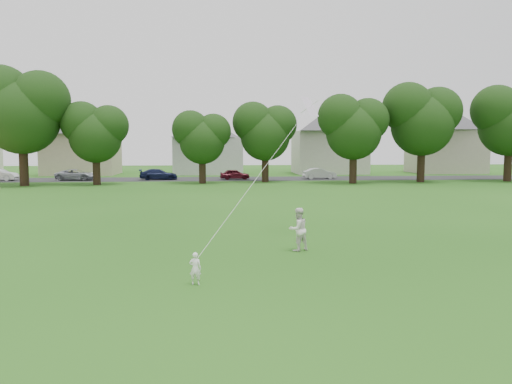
{
  "coord_description": "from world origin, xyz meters",
  "views": [
    {
      "loc": [
        0.79,
        -13.32,
        3.75
      ],
      "look_at": [
        2.07,
        2.0,
        2.3
      ],
      "focal_mm": 35.0,
      "sensor_mm": 36.0,
      "label": 1
    }
  ],
  "objects": [
    {
      "name": "street",
      "position": [
        0.0,
        42.0,
        0.01
      ],
      "size": [
        90.0,
        7.0,
        0.01
      ],
      "primitive_type": "cube",
      "color": "#2D2D30",
      "rests_on": "ground"
    },
    {
      "name": "kite",
      "position": [
        2.52,
        3.68,
        3.0
      ],
      "size": [
        2.75,
        4.29,
        9.97
      ],
      "color": "white",
      "rests_on": "ground"
    },
    {
      "name": "older_boy",
      "position": [
        3.74,
        3.96,
        0.77
      ],
      "size": [
        0.93,
        0.85,
        1.54
      ],
      "primitive_type": "imported",
      "rotation": [
        0.0,
        0.0,
        3.6
      ],
      "color": "white",
      "rests_on": "ground"
    },
    {
      "name": "parked_cars",
      "position": [
        -10.75,
        41.0,
        0.61
      ],
      "size": [
        45.54,
        2.35,
        1.28
      ],
      "color": "black",
      "rests_on": "ground"
    },
    {
      "name": "tree_row",
      "position": [
        3.08,
        35.71,
        6.35
      ],
      "size": [
        80.66,
        9.52,
        11.25
      ],
      "color": "black",
      "rests_on": "ground"
    },
    {
      "name": "toddler",
      "position": [
        0.26,
        -0.09,
        0.44
      ],
      "size": [
        0.36,
        0.27,
        0.89
      ],
      "primitive_type": "imported",
      "rotation": [
        0.0,
        0.0,
        2.96
      ],
      "color": "white",
      "rests_on": "ground"
    },
    {
      "name": "ground",
      "position": [
        0.0,
        0.0,
        0.0
      ],
      "size": [
        160.0,
        160.0,
        0.0
      ],
      "primitive_type": "plane",
      "color": "#1E4F12",
      "rests_on": "ground"
    },
    {
      "name": "house_row",
      "position": [
        0.11,
        52.0,
        5.03
      ],
      "size": [
        77.26,
        13.85,
        10.52
      ],
      "color": "white",
      "rests_on": "ground"
    }
  ]
}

